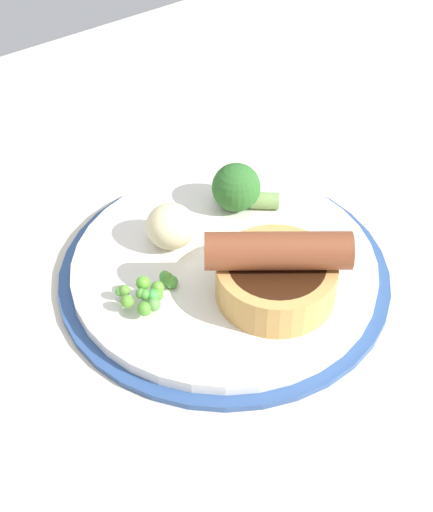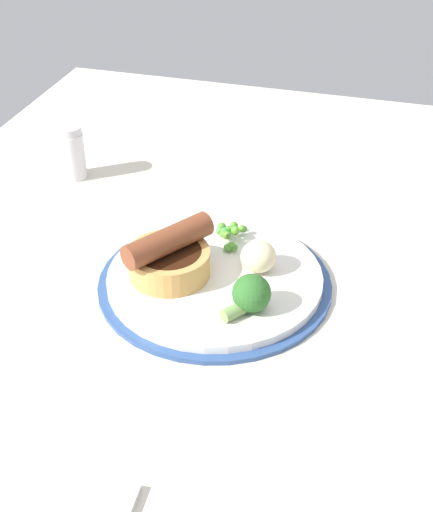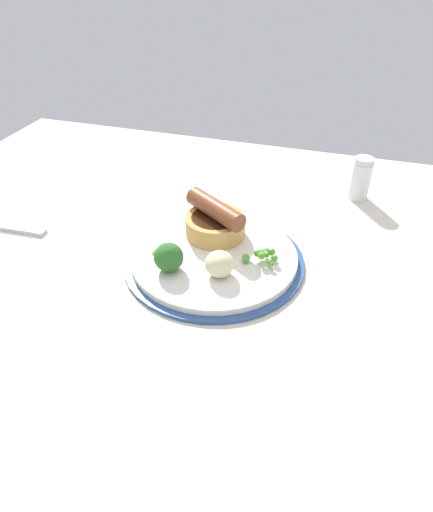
{
  "view_description": "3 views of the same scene",
  "coord_description": "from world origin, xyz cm",
  "px_view_note": "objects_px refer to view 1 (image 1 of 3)",
  "views": [
    {
      "loc": [
        -26.03,
        -35.42,
        47.39
      ],
      "look_at": [
        -2.43,
        -0.18,
        7.34
      ],
      "focal_mm": 60.0,
      "sensor_mm": 36.0,
      "label": 1
    },
    {
      "loc": [
        56.01,
        17.85,
        48.08
      ],
      "look_at": [
        -1.63,
        1.27,
        6.04
      ],
      "focal_mm": 50.0,
      "sensor_mm": 36.0,
      "label": 2
    },
    {
      "loc": [
        -15.71,
        48.4,
        40.21
      ],
      "look_at": [
        -1.64,
        3.29,
        5.53
      ],
      "focal_mm": 32.0,
      "sensor_mm": 36.0,
      "label": 3
    }
  ],
  "objects_px": {
    "dinner_plate": "(224,273)",
    "potato_chunk_0": "(171,226)",
    "sausage_pudding": "(277,272)",
    "pea_pile": "(150,291)",
    "broccoli_floret_near": "(238,188)"
  },
  "relations": [
    {
      "from": "dinner_plate",
      "to": "pea_pile",
      "type": "distance_m",
      "value": 0.07
    },
    {
      "from": "sausage_pudding",
      "to": "potato_chunk_0",
      "type": "distance_m",
      "value": 0.09
    },
    {
      "from": "pea_pile",
      "to": "broccoli_floret_near",
      "type": "distance_m",
      "value": 0.12
    },
    {
      "from": "dinner_plate",
      "to": "sausage_pudding",
      "type": "xyz_separation_m",
      "value": [
        0.01,
        -0.04,
        0.03
      ]
    },
    {
      "from": "dinner_plate",
      "to": "broccoli_floret_near",
      "type": "distance_m",
      "value": 0.07
    },
    {
      "from": "dinner_plate",
      "to": "broccoli_floret_near",
      "type": "height_order",
      "value": "broccoli_floret_near"
    },
    {
      "from": "pea_pile",
      "to": "potato_chunk_0",
      "type": "xyz_separation_m",
      "value": [
        0.04,
        0.04,
        0.01
      ]
    },
    {
      "from": "dinner_plate",
      "to": "sausage_pudding",
      "type": "bearing_deg",
      "value": -74.25
    },
    {
      "from": "potato_chunk_0",
      "to": "pea_pile",
      "type": "bearing_deg",
      "value": -135.38
    },
    {
      "from": "dinner_plate",
      "to": "pea_pile",
      "type": "xyz_separation_m",
      "value": [
        -0.06,
        -0.0,
        0.02
      ]
    },
    {
      "from": "potato_chunk_0",
      "to": "sausage_pudding",
      "type": "bearing_deg",
      "value": -69.31
    },
    {
      "from": "dinner_plate",
      "to": "broccoli_floret_near",
      "type": "bearing_deg",
      "value": 46.8
    },
    {
      "from": "dinner_plate",
      "to": "broccoli_floret_near",
      "type": "xyz_separation_m",
      "value": [
        0.05,
        0.05,
        0.03
      ]
    },
    {
      "from": "sausage_pudding",
      "to": "pea_pile",
      "type": "xyz_separation_m",
      "value": [
        -0.08,
        0.04,
        -0.01
      ]
    },
    {
      "from": "dinner_plate",
      "to": "potato_chunk_0",
      "type": "xyz_separation_m",
      "value": [
        -0.02,
        0.04,
        0.02
      ]
    }
  ]
}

